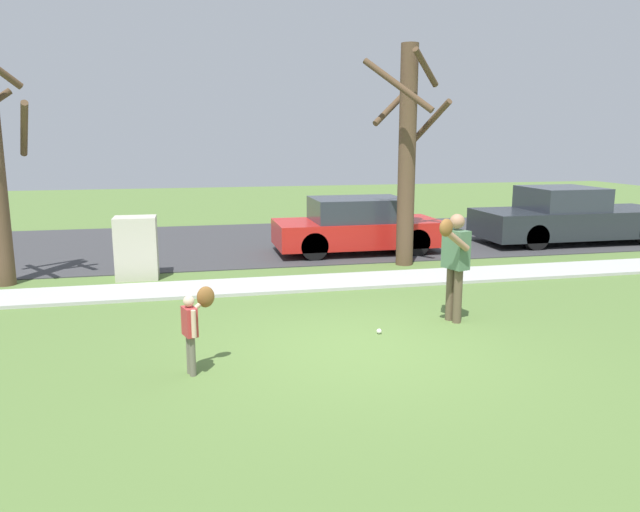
# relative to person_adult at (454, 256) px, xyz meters

# --- Properties ---
(ground_plane) EXTENTS (48.00, 48.00, 0.00)m
(ground_plane) POSITION_rel_person_adult_xyz_m (-1.71, 2.71, -1.02)
(ground_plane) COLOR #567538
(sidewalk_strip) EXTENTS (36.00, 1.20, 0.06)m
(sidewalk_strip) POSITION_rel_person_adult_xyz_m (-1.71, 2.81, -0.99)
(sidewalk_strip) COLOR #B2B2AD
(sidewalk_strip) RESTS_ON ground
(road_surface) EXTENTS (36.00, 6.80, 0.02)m
(road_surface) POSITION_rel_person_adult_xyz_m (-1.71, 7.81, -1.01)
(road_surface) COLOR #38383A
(road_surface) RESTS_ON ground
(person_adult) EXTENTS (0.64, 0.76, 1.66)m
(person_adult) POSITION_rel_person_adult_xyz_m (0.00, 0.00, 0.00)
(person_adult) COLOR brown
(person_adult) RESTS_ON ground
(person_child) EXTENTS (0.43, 0.48, 1.02)m
(person_child) POSITION_rel_person_adult_xyz_m (-3.85, -1.21, -0.36)
(person_child) COLOR #6B6656
(person_child) RESTS_ON ground
(baseball) EXTENTS (0.07, 0.07, 0.07)m
(baseball) POSITION_rel_person_adult_xyz_m (-1.26, -0.31, -0.99)
(baseball) COLOR white
(baseball) RESTS_ON ground
(utility_cabinet) EXTENTS (0.81, 0.64, 1.24)m
(utility_cabinet) POSITION_rel_person_adult_xyz_m (-4.91, 4.07, -0.40)
(utility_cabinet) COLOR beige
(utility_cabinet) RESTS_ON ground
(street_tree_near) EXTENTS (1.84, 1.88, 4.71)m
(street_tree_near) POSITION_rel_person_adult_xyz_m (0.78, 4.19, 1.49)
(street_tree_near) COLOR brown
(street_tree_near) RESTS_ON ground
(parked_hatchback_red) EXTENTS (4.00, 1.75, 1.33)m
(parked_hatchback_red) POSITION_rel_person_adult_xyz_m (0.15, 5.80, -0.36)
(parked_hatchback_red) COLOR red
(parked_hatchback_red) RESTS_ON road_surface
(parked_pickup_dark) EXTENTS (5.20, 1.95, 1.48)m
(parked_pickup_dark) POSITION_rel_person_adult_xyz_m (6.11, 5.95, -0.35)
(parked_pickup_dark) COLOR #23282D
(parked_pickup_dark) RESTS_ON road_surface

